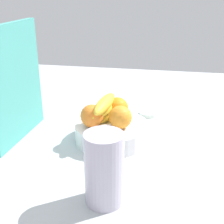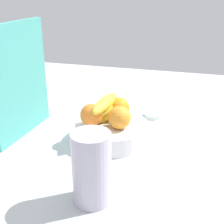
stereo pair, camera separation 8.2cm
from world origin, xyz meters
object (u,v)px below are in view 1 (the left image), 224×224
object	(u,v)px
orange_center	(92,116)
thermos_tumbler	(104,169)
fruit_bowl	(112,132)
cutting_board	(16,83)
jar_lid	(148,113)
banana_bunch	(106,109)
orange_front_right	(117,108)
orange_front_left	(120,117)

from	to	relation	value
orange_center	thermos_tumbler	size ratio (longest dim) A/B	0.41
fruit_bowl	cutting_board	distance (cm)	33.20
jar_lid	banana_bunch	bearing A→B (deg)	149.76
orange_front_right	banana_bunch	xyz separation A→B (cm)	(-3.25, 3.13, 0.69)
fruit_bowl	thermos_tumbler	world-z (taller)	thermos_tumbler
orange_center	cutting_board	world-z (taller)	cutting_board
fruit_bowl	banana_bunch	xyz separation A→B (cm)	(1.41, 2.25, 7.05)
orange_front_right	cutting_board	distance (cm)	32.39
fruit_bowl	cutting_board	bearing A→B (deg)	95.28
fruit_bowl	orange_front_left	distance (cm)	7.41
orange_center	banana_bunch	bearing A→B (deg)	-37.49
cutting_board	orange_front_right	bearing A→B (deg)	-73.27
jar_lid	orange_front_right	bearing A→B (deg)	152.89
thermos_tumbler	orange_front_right	bearing A→B (deg)	4.90
jar_lid	orange_front_left	bearing A→B (deg)	164.46
orange_front_left	jar_lid	xyz separation A→B (cm)	(24.42, -6.79, -8.47)
orange_front_right	thermos_tumbler	bearing A→B (deg)	-175.10
orange_front_right	cutting_board	world-z (taller)	cutting_board
orange_front_left	thermos_tumbler	size ratio (longest dim) A/B	0.41
cutting_board	thermos_tumbler	world-z (taller)	cutting_board
fruit_bowl	orange_front_left	xyz separation A→B (cm)	(-2.35, -3.00, 6.36)
banana_bunch	cutting_board	world-z (taller)	cutting_board
orange_front_left	thermos_tumbler	world-z (taller)	thermos_tumbler
orange_center	thermos_tumbler	world-z (taller)	thermos_tumbler
orange_front_left	banana_bunch	distance (cm)	6.50
orange_front_left	jar_lid	bearing A→B (deg)	-15.54
fruit_bowl	orange_center	world-z (taller)	orange_center
orange_front_right	cutting_board	xyz separation A→B (cm)	(-7.38, 30.29, 8.80)
orange_center	cutting_board	size ratio (longest dim) A/B	0.20
orange_front_right	banana_bunch	size ratio (longest dim) A/B	0.38
banana_bunch	cutting_board	size ratio (longest dim) A/B	0.52
orange_front_right	banana_bunch	bearing A→B (deg)	136.11
orange_center	banana_bunch	distance (cm)	5.58
cutting_board	jar_lid	xyz separation A→B (cm)	(24.79, -39.20, -17.27)
cutting_board	jar_lid	distance (cm)	49.49
banana_bunch	thermos_tumbler	size ratio (longest dim) A/B	1.08
orange_center	orange_front_right	bearing A→B (deg)	-40.36
orange_front_left	orange_front_right	xyz separation A→B (cm)	(7.02, 2.12, 0.00)
thermos_tumbler	jar_lid	world-z (taller)	thermos_tumbler
cutting_board	jar_lid	world-z (taller)	cutting_board
orange_front_right	fruit_bowl	bearing A→B (deg)	169.37
orange_front_right	thermos_tumbler	size ratio (longest dim) A/B	0.41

